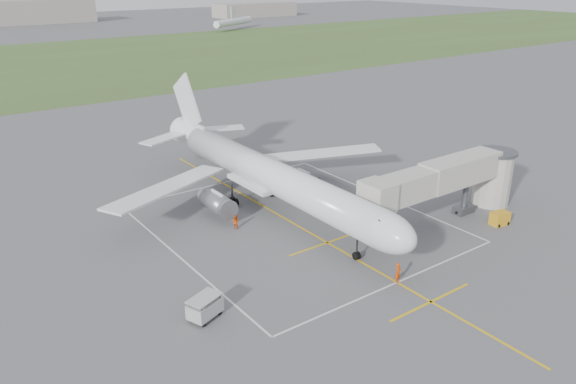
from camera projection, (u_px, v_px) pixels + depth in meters
ground at (273, 212)px, 66.58m from camera, size 700.00×700.00×0.00m
grass_strip at (20, 68)px, 164.12m from camera, size 700.00×120.00×0.02m
apron_markings at (303, 229)px, 62.21m from camera, size 28.20×60.00×0.01m
airliner at (269, 175)px, 65.52m from camera, size 38.93×46.75×13.52m
jet_bridge at (455, 179)px, 63.31m from camera, size 23.40×5.00×7.20m
gpu_unit at (500, 218)px, 63.02m from camera, size 2.20×1.70×1.52m
baggage_cart at (205, 307)px, 45.95m from camera, size 3.26×2.60×1.98m
ramp_worker_nose at (398, 273)px, 51.29m from camera, size 0.82×0.66×1.95m
ramp_worker_wing at (235, 222)px, 62.07m from camera, size 0.98×0.99×1.61m
distant_aircraft at (8, 41)px, 195.07m from camera, size 228.65×65.32×8.85m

